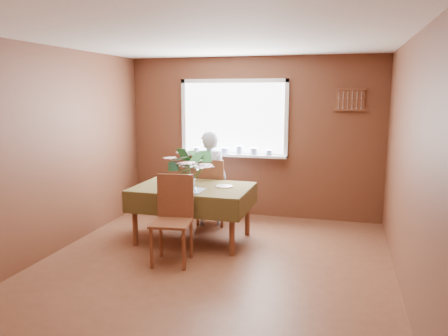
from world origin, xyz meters
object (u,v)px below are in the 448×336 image
(seated_woman, at_px, (209,179))
(flower_bouquet, at_px, (190,165))
(dining_table, at_px, (193,193))
(chair_near, at_px, (173,215))
(chair_far, at_px, (211,190))

(seated_woman, xyz_separation_m, flower_bouquet, (0.03, -0.90, 0.35))
(dining_table, distance_m, flower_bouquet, 0.45)
(dining_table, height_order, chair_near, chair_near)
(flower_bouquet, bearing_deg, chair_near, -92.30)
(chair_near, relative_size, flower_bouquet, 1.80)
(seated_woman, bearing_deg, dining_table, 77.93)
(chair_near, bearing_deg, seated_woman, 83.13)
(dining_table, bearing_deg, seated_woman, 90.00)
(seated_woman, bearing_deg, flower_bouquet, 80.70)
(dining_table, relative_size, seated_woman, 1.09)
(chair_near, distance_m, flower_bouquet, 0.74)
(chair_far, relative_size, seated_woman, 0.71)
(chair_far, xyz_separation_m, chair_near, (-0.02, -1.44, 0.01))
(seated_woman, bearing_deg, chair_near, 79.17)
(dining_table, relative_size, flower_bouquet, 2.73)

